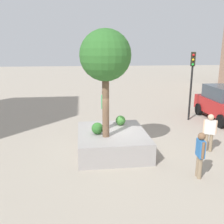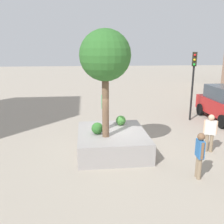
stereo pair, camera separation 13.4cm
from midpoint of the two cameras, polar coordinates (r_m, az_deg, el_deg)
ground_plane at (r=11.41m, az=0.64°, el=-8.44°), size 120.00×120.00×0.00m
planter_ledge at (r=11.05m, az=0.35°, el=-6.76°), size 3.52×2.97×0.88m
plaza_tree at (r=9.73m, az=-1.18°, el=12.68°), size 2.01×2.01×4.31m
boxwood_shrub at (r=11.79m, az=2.38°, el=-1.97°), size 0.47×0.47×0.47m
hedge_clump at (r=10.57m, az=-3.05°, el=-3.78°), size 0.50×0.50×0.50m
skateboard at (r=11.32m, az=-1.25°, el=-3.58°), size 0.81×0.25×0.07m
skateboarder at (r=11.05m, az=-1.28°, el=1.44°), size 0.58×0.29×1.73m
traffic_light_median at (r=16.17m, az=18.50°, el=8.25°), size 0.37×0.35×4.27m
bystander_watching at (r=11.60m, az=22.04°, el=-3.98°), size 0.37×0.53×1.70m
passerby_with_bag at (r=9.13m, az=20.02°, el=-8.78°), size 0.56×0.26×1.66m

